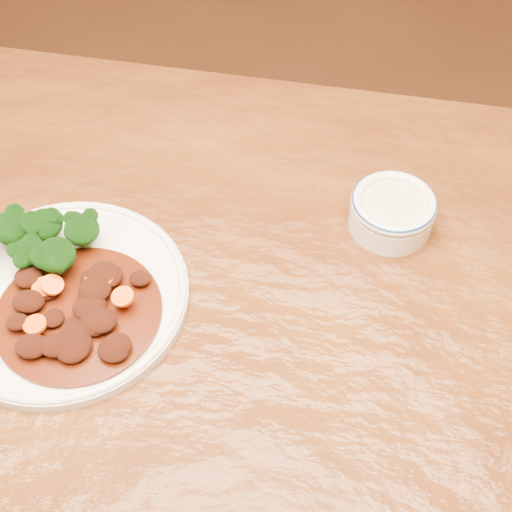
# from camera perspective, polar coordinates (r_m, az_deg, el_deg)

# --- Properties ---
(dining_table) EXTENTS (1.55, 0.99, 0.75)m
(dining_table) POSITION_cam_1_polar(r_m,az_deg,el_deg) (0.89, -2.80, -8.01)
(dining_table) COLOR #5B3310
(dining_table) RESTS_ON ground
(dinner_plate) EXTENTS (0.29, 0.29, 0.02)m
(dinner_plate) POSITION_cam_1_polar(r_m,az_deg,el_deg) (0.86, -15.08, -3.03)
(dinner_plate) COLOR silver
(dinner_plate) RESTS_ON dining_table
(broccoli_florets) EXTENTS (0.15, 0.09, 0.05)m
(broccoli_florets) POSITION_cam_1_polar(r_m,az_deg,el_deg) (0.88, -17.09, 1.29)
(broccoli_florets) COLOR #699E52
(broccoli_florets) RESTS_ON dinner_plate
(mince_stew) EXTENTS (0.19, 0.19, 0.03)m
(mince_stew) POSITION_cam_1_polar(r_m,az_deg,el_deg) (0.83, -13.94, -4.39)
(mince_stew) COLOR #431007
(mince_stew) RESTS_ON dinner_plate
(dip_bowl) EXTENTS (0.11, 0.11, 0.05)m
(dip_bowl) POSITION_cam_1_polar(r_m,az_deg,el_deg) (0.91, 10.85, 3.57)
(dip_bowl) COLOR silver
(dip_bowl) RESTS_ON dining_table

